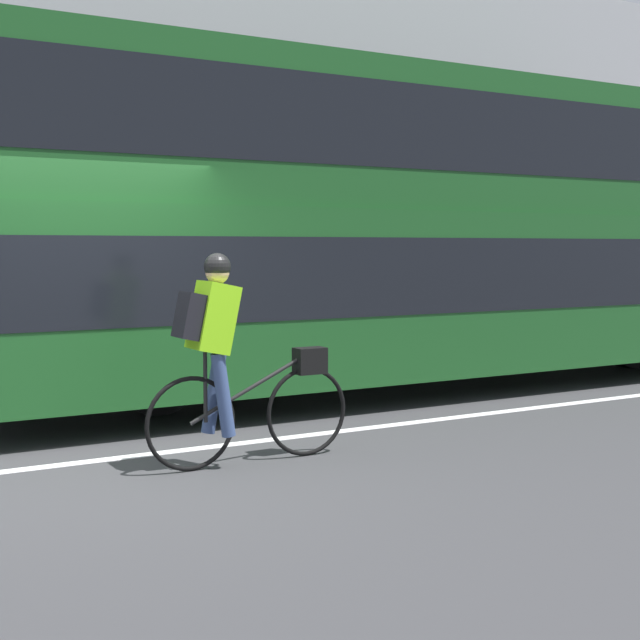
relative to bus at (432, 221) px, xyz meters
name	(u,v)px	position (x,y,z in m)	size (l,w,h in m)	color
ground_plane	(110,468)	(-4.71, -2.06, -2.07)	(80.00, 80.00, 0.00)	#38383A
road_center_line	(100,460)	(-4.71, -1.77, -2.06)	(50.00, 0.14, 0.01)	silver
sidewalk_curb	(1,383)	(-4.71, 2.53, -1.99)	(60.00, 2.02, 0.15)	gray
bus	(432,221)	(0.00, 0.00, 0.00)	(11.61, 2.51, 3.72)	black
cyclist_on_bike	(230,353)	(-3.85, -2.46, -1.16)	(1.79, 0.32, 1.70)	black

